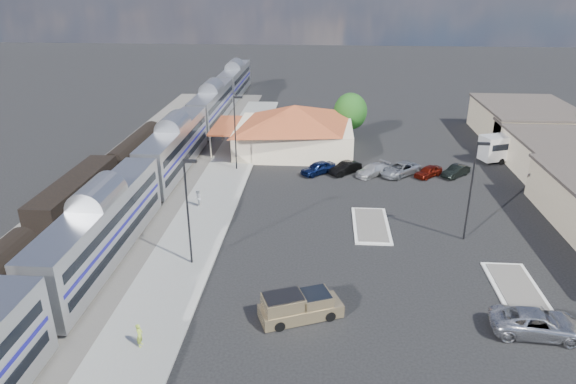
# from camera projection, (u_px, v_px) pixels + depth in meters

# --- Properties ---
(ground) EXTENTS (280.00, 280.00, 0.00)m
(ground) POSITION_uv_depth(u_px,v_px,m) (328.00, 234.00, 46.34)
(ground) COLOR black
(ground) RESTS_ON ground
(railbed) EXTENTS (16.00, 100.00, 0.12)m
(railbed) POSITION_uv_depth(u_px,v_px,m) (132.00, 193.00, 55.08)
(railbed) COLOR #4C4944
(railbed) RESTS_ON ground
(platform) EXTENTS (5.50, 92.00, 0.18)m
(platform) POSITION_uv_depth(u_px,v_px,m) (211.00, 203.00, 52.63)
(platform) COLOR gray
(platform) RESTS_ON ground
(passenger_train) EXTENTS (3.00, 104.00, 5.55)m
(passenger_train) POSITION_uv_depth(u_px,v_px,m) (175.00, 149.00, 60.11)
(passenger_train) COLOR silver
(passenger_train) RESTS_ON ground
(freight_cars) EXTENTS (2.80, 46.00, 4.00)m
(freight_cars) POSITION_uv_depth(u_px,v_px,m) (77.00, 199.00, 48.89)
(freight_cars) COLOR black
(freight_cars) RESTS_ON ground
(station_depot) EXTENTS (18.35, 12.24, 6.20)m
(station_depot) POSITION_uv_depth(u_px,v_px,m) (294.00, 128.00, 67.50)
(station_depot) COLOR beige
(station_depot) RESTS_ON ground
(traffic_island_south) EXTENTS (3.30, 7.50, 0.21)m
(traffic_island_south) POSITION_uv_depth(u_px,v_px,m) (371.00, 225.00, 47.87)
(traffic_island_south) COLOR silver
(traffic_island_south) RESTS_ON ground
(traffic_island_north) EXTENTS (3.30, 7.50, 0.21)m
(traffic_island_north) POSITION_uv_depth(u_px,v_px,m) (517.00, 289.00, 38.01)
(traffic_island_north) COLOR silver
(traffic_island_north) RESTS_ON ground
(lamp_plat_s) EXTENTS (1.08, 0.25, 9.00)m
(lamp_plat_s) POSITION_uv_depth(u_px,v_px,m) (188.00, 204.00, 39.49)
(lamp_plat_s) COLOR black
(lamp_plat_s) RESTS_ON ground
(lamp_plat_n) EXTENTS (1.08, 0.25, 9.00)m
(lamp_plat_n) POSITION_uv_depth(u_px,v_px,m) (236.00, 127.00, 59.72)
(lamp_plat_n) COLOR black
(lamp_plat_n) RESTS_ON ground
(lamp_lot) EXTENTS (1.08, 0.25, 9.00)m
(lamp_lot) POSITION_uv_depth(u_px,v_px,m) (473.00, 183.00, 43.47)
(lamp_lot) COLOR black
(lamp_lot) RESTS_ON ground
(tree_depot) EXTENTS (4.71, 4.71, 6.63)m
(tree_depot) POSITION_uv_depth(u_px,v_px,m) (350.00, 111.00, 72.17)
(tree_depot) COLOR #382314
(tree_depot) RESTS_ON ground
(pickup_truck) EXTENTS (5.93, 3.94, 1.93)m
(pickup_truck) POSITION_uv_depth(u_px,v_px,m) (301.00, 306.00, 34.69)
(pickup_truck) COLOR #9C8760
(pickup_truck) RESTS_ON ground
(suv) EXTENTS (6.09, 3.15, 1.64)m
(suv) POSITION_uv_depth(u_px,v_px,m) (538.00, 323.00, 33.17)
(suv) COLOR #AAACB2
(suv) RESTS_ON ground
(coach_bus) EXTENTS (10.80, 5.97, 3.43)m
(coach_bus) POSITION_uv_depth(u_px,v_px,m) (519.00, 145.00, 64.64)
(coach_bus) COLOR silver
(coach_bus) RESTS_ON ground
(person_a) EXTENTS (0.38, 0.58, 1.60)m
(person_a) POSITION_uv_depth(u_px,v_px,m) (140.00, 335.00, 31.79)
(person_a) COLOR #B9D542
(person_a) RESTS_ON platform
(person_b) EXTENTS (0.78, 0.93, 1.71)m
(person_b) POSITION_uv_depth(u_px,v_px,m) (198.00, 198.00, 51.33)
(person_b) COLOR silver
(person_b) RESTS_ON platform
(parked_car_a) EXTENTS (4.50, 4.14, 1.49)m
(parked_car_a) POSITION_uv_depth(u_px,v_px,m) (318.00, 168.00, 60.33)
(parked_car_a) COLOR #0D1943
(parked_car_a) RESTS_ON ground
(parked_car_b) EXTENTS (4.09, 4.01, 1.40)m
(parked_car_b) POSITION_uv_depth(u_px,v_px,m) (345.00, 168.00, 60.41)
(parked_car_b) COLOR black
(parked_car_b) RESTS_ON ground
(parked_car_c) EXTENTS (4.73, 4.58, 1.36)m
(parked_car_c) POSITION_uv_depth(u_px,v_px,m) (373.00, 170.00, 59.92)
(parked_car_c) COLOR silver
(parked_car_c) RESTS_ON ground
(parked_car_d) EXTENTS (5.63, 5.38, 1.48)m
(parked_car_d) POSITION_uv_depth(u_px,v_px,m) (400.00, 169.00, 59.96)
(parked_car_d) COLOR #999DA2
(parked_car_d) RESTS_ON ground
(parked_car_e) EXTENTS (3.85, 3.74, 1.31)m
(parked_car_e) POSITION_uv_depth(u_px,v_px,m) (428.00, 171.00, 59.51)
(parked_car_e) COLOR maroon
(parked_car_e) RESTS_ON ground
(parked_car_f) EXTENTS (3.82, 3.77, 1.31)m
(parked_car_f) POSITION_uv_depth(u_px,v_px,m) (456.00, 171.00, 59.57)
(parked_car_f) COLOR black
(parked_car_f) RESTS_ON ground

